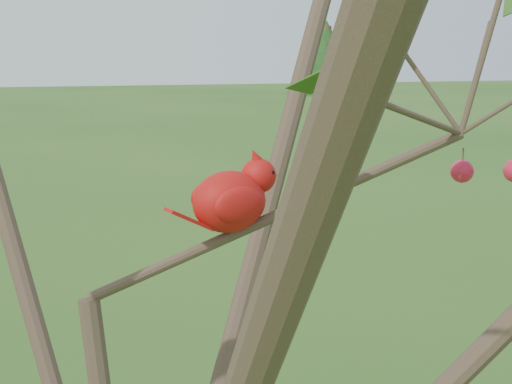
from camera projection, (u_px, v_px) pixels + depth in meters
crabapple_tree at (139, 208)px, 0.98m from camera, size 2.35×2.05×2.95m
cardinal at (233, 198)px, 1.12m from camera, size 0.20×0.13×0.14m
distant_trees at (114, 68)px, 24.60m from camera, size 41.94×14.95×3.38m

